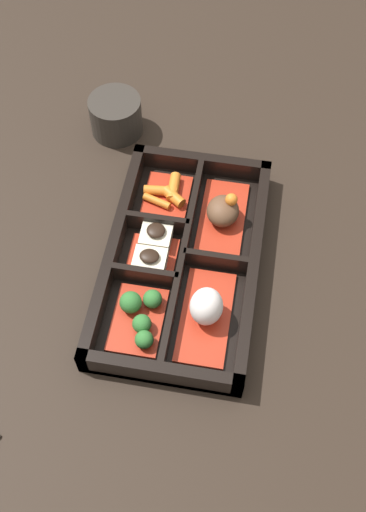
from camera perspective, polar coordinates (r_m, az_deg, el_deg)
The scene contains 9 objects.
ground_plane at distance 0.79m, azimuth -0.00°, elevation -0.96°, with size 3.00×3.00×0.00m, color black.
bento_base at distance 0.79m, azimuth -0.00°, elevation -0.78°, with size 0.33×0.20×0.01m.
bento_rim at distance 0.77m, azimuth -0.09°, elevation -0.17°, with size 0.33×0.20×0.04m.
bowl_stew at distance 0.81m, azimuth 3.82°, elevation 4.06°, with size 0.13×0.06×0.05m.
bowl_rice at distance 0.72m, azimuth 2.22°, elevation -5.13°, with size 0.13×0.06×0.06m.
bowl_carrots at distance 0.84m, azimuth -1.54°, elevation 5.80°, with size 0.08×0.06×0.02m.
bowl_tofu at distance 0.78m, azimuth -2.87°, elevation 0.63°, with size 0.08×0.06×0.03m.
bowl_greens at distance 0.73m, azimuth -4.14°, elevation -5.68°, with size 0.09×0.06×0.03m.
tea_cup at distance 0.93m, azimuth -6.42°, elevation 13.21°, with size 0.08×0.08×0.06m.
Camera 1 is at (0.40, 0.07, 0.68)m, focal length 42.00 mm.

